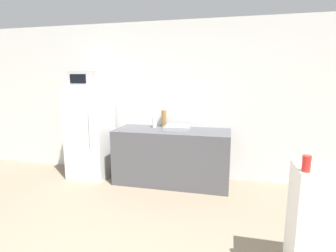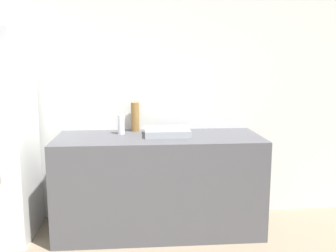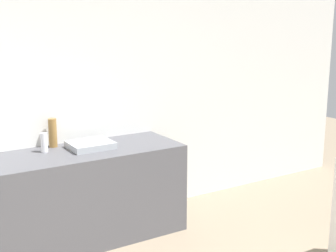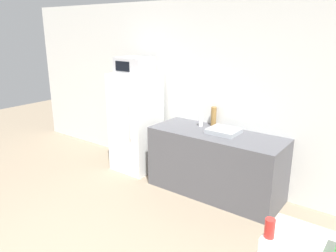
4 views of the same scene
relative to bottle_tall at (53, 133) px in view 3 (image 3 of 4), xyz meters
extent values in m
cube|color=silver|center=(-0.04, 0.11, 0.29)|extent=(8.00, 0.06, 2.60)
cube|color=#4C4C51|center=(0.21, -0.27, -0.57)|extent=(1.81, 0.71, 0.87)
cube|color=#9EA3A8|center=(0.28, -0.23, -0.11)|extent=(0.40, 0.34, 0.06)
cylinder|color=olive|center=(0.00, 0.00, 0.00)|extent=(0.08, 0.08, 0.27)
cylinder|color=silver|center=(-0.13, -0.13, -0.05)|extent=(0.06, 0.06, 0.18)
camera|label=1|loc=(1.08, -4.25, 0.66)|focal=28.00mm
camera|label=2|loc=(0.02, -3.52, 0.51)|focal=40.00mm
camera|label=3|loc=(-1.35, -4.22, 1.01)|focal=50.00mm
camera|label=4|loc=(2.17, -3.97, 1.20)|focal=35.00mm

